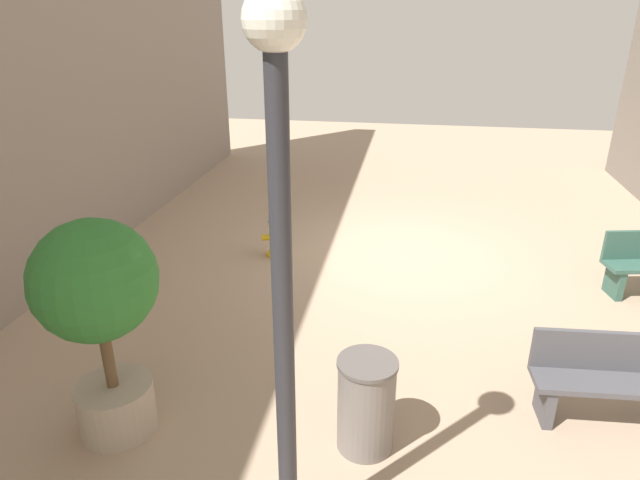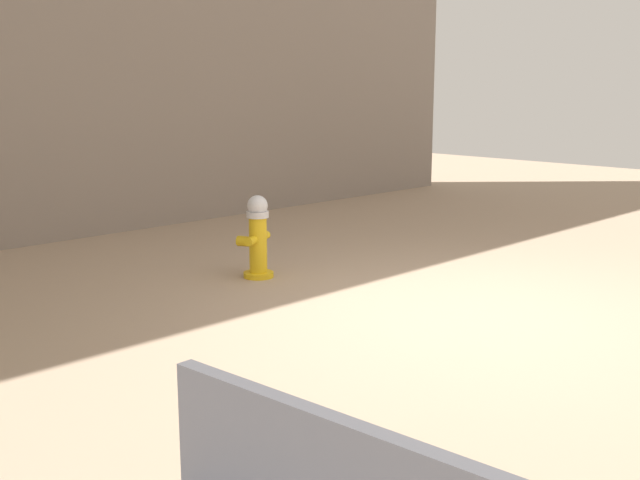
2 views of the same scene
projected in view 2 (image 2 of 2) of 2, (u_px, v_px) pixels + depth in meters
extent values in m
plane|color=tan|center=(465.00, 314.00, 6.31)|extent=(23.40, 23.40, 0.00)
cylinder|color=gold|center=(259.00, 275.00, 7.51)|extent=(0.29, 0.29, 0.05)
cylinder|color=gold|center=(258.00, 245.00, 7.45)|extent=(0.17, 0.17, 0.54)
cylinder|color=silver|center=(258.00, 214.00, 7.39)|extent=(0.22, 0.22, 0.06)
sphere|color=silver|center=(257.00, 206.00, 7.37)|extent=(0.20, 0.20, 0.20)
cylinder|color=gold|center=(252.00, 241.00, 7.32)|extent=(0.12, 0.15, 0.08)
cylinder|color=gold|center=(264.00, 236.00, 7.55)|extent=(0.12, 0.15, 0.08)
cylinder|color=gold|center=(245.00, 241.00, 7.50)|extent=(0.17, 0.15, 0.10)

